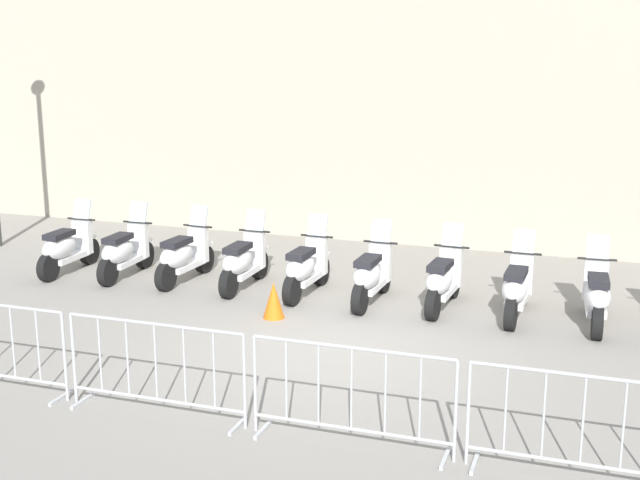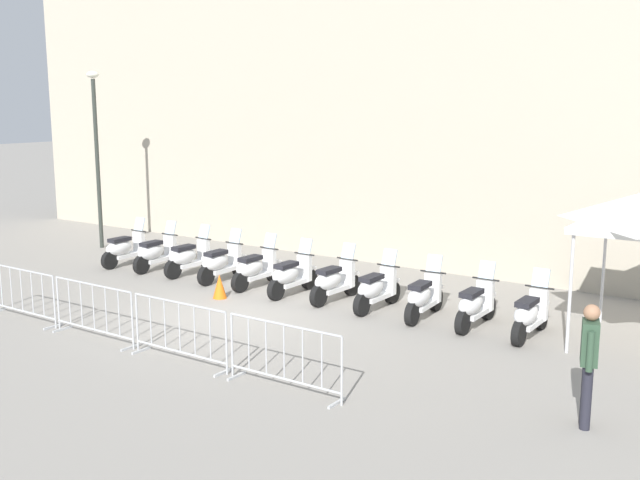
% 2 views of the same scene
% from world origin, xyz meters
% --- Properties ---
extents(ground_plane, '(120.00, 120.00, 0.00)m').
position_xyz_m(ground_plane, '(0.00, 0.00, 0.00)').
color(ground_plane, gray).
extents(motorcycle_0, '(0.56, 1.72, 1.24)m').
position_xyz_m(motorcycle_0, '(-5.56, 2.08, 0.45)').
color(motorcycle_0, black).
rests_on(motorcycle_0, ground).
extents(motorcycle_1, '(0.56, 1.72, 1.24)m').
position_xyz_m(motorcycle_1, '(-4.45, 2.17, 0.45)').
color(motorcycle_1, black).
rests_on(motorcycle_1, ground).
extents(motorcycle_2, '(0.56, 1.73, 1.24)m').
position_xyz_m(motorcycle_2, '(-3.34, 2.24, 0.45)').
color(motorcycle_2, black).
rests_on(motorcycle_2, ground).
extents(motorcycle_3, '(0.56, 1.72, 1.24)m').
position_xyz_m(motorcycle_3, '(-2.22, 2.20, 0.45)').
color(motorcycle_3, black).
rests_on(motorcycle_3, ground).
extents(motorcycle_4, '(0.56, 1.72, 1.24)m').
position_xyz_m(motorcycle_4, '(-1.11, 2.17, 0.45)').
color(motorcycle_4, black).
rests_on(motorcycle_4, ground).
extents(motorcycle_5, '(0.56, 1.72, 1.24)m').
position_xyz_m(motorcycle_5, '(0.00, 2.09, 0.45)').
color(motorcycle_5, black).
rests_on(motorcycle_5, ground).
extents(motorcycle_6, '(0.56, 1.73, 1.24)m').
position_xyz_m(motorcycle_6, '(1.11, 2.18, 0.45)').
color(motorcycle_6, black).
rests_on(motorcycle_6, ground).
extents(motorcycle_7, '(0.56, 1.72, 1.24)m').
position_xyz_m(motorcycle_7, '(2.23, 2.11, 0.45)').
color(motorcycle_7, black).
rests_on(motorcycle_7, ground).
extents(motorcycle_8, '(0.56, 1.73, 1.24)m').
position_xyz_m(motorcycle_8, '(3.35, 2.10, 0.45)').
color(motorcycle_8, black).
rests_on(motorcycle_8, ground).
extents(barrier_segment_1, '(2.14, 0.44, 1.07)m').
position_xyz_m(barrier_segment_1, '(-1.11, -2.56, 0.53)').
color(barrier_segment_1, '#B2B5B7').
rests_on(barrier_segment_1, ground).
extents(barrier_segment_2, '(2.14, 0.44, 1.07)m').
position_xyz_m(barrier_segment_2, '(1.11, -2.56, 0.53)').
color(barrier_segment_2, '#B2B5B7').
rests_on(barrier_segment_2, ground).
extents(barrier_segment_3, '(2.14, 0.44, 1.07)m').
position_xyz_m(barrier_segment_3, '(3.33, -2.56, 0.53)').
color(barrier_segment_3, '#B2B5B7').
rests_on(barrier_segment_3, ground).
extents(traffic_cone, '(0.32, 0.32, 0.55)m').
position_xyz_m(traffic_cone, '(-1.17, 0.98, 0.28)').
color(traffic_cone, orange).
rests_on(traffic_cone, ground).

